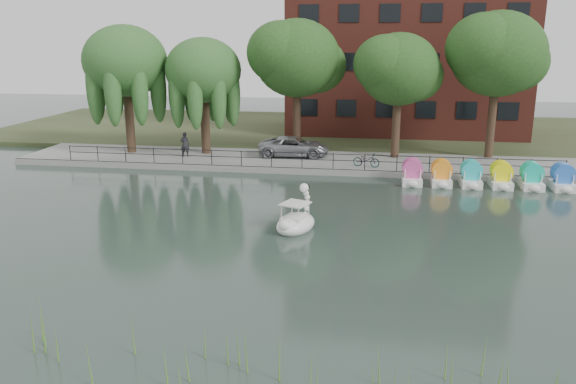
% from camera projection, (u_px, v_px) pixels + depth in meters
% --- Properties ---
extents(ground_plane, '(120.00, 120.00, 0.00)m').
position_uv_depth(ground_plane, '(262.00, 246.00, 23.63)').
color(ground_plane, '#3C4E49').
extents(promenade, '(40.00, 6.00, 0.40)m').
position_uv_depth(promenade, '(307.00, 162.00, 38.83)').
color(promenade, gray).
rests_on(promenade, ground_plane).
extents(kerb, '(40.00, 0.25, 0.40)m').
position_uv_depth(kerb, '(302.00, 171.00, 36.02)').
color(kerb, gray).
rests_on(kerb, ground_plane).
extents(land_strip, '(60.00, 22.00, 0.36)m').
position_uv_depth(land_strip, '(325.00, 130.00, 52.18)').
color(land_strip, '#47512D').
rests_on(land_strip, ground_plane).
extents(railing, '(32.00, 0.05, 1.00)m').
position_uv_depth(railing, '(302.00, 156.00, 35.96)').
color(railing, black).
rests_on(railing, promenade).
extents(apartment_building, '(20.00, 10.07, 18.00)m').
position_uv_depth(apartment_building, '(407.00, 27.00, 48.69)').
color(apartment_building, '#4C1E16').
rests_on(apartment_building, land_strip).
extents(willow_left, '(5.88, 5.88, 9.01)m').
position_uv_depth(willow_left, '(125.00, 61.00, 39.42)').
color(willow_left, '#473323').
rests_on(willow_left, promenade).
extents(willow_mid, '(5.32, 5.32, 8.15)m').
position_uv_depth(willow_mid, '(203.00, 71.00, 39.27)').
color(willow_mid, '#473323').
rests_on(willow_mid, promenade).
extents(broadleaf_center, '(6.00, 6.00, 9.25)m').
position_uv_depth(broadleaf_center, '(297.00, 59.00, 39.06)').
color(broadleaf_center, '#473323').
rests_on(broadleaf_center, promenade).
extents(broadleaf_right, '(5.40, 5.40, 8.32)m').
position_uv_depth(broadleaf_right, '(399.00, 70.00, 37.74)').
color(broadleaf_right, '#473323').
rests_on(broadleaf_right, promenade).
extents(broadleaf_far, '(6.30, 6.30, 9.71)m').
position_uv_depth(broadleaf_far, '(498.00, 55.00, 37.48)').
color(broadleaf_far, '#473323').
rests_on(broadleaf_far, promenade).
extents(minivan, '(3.08, 5.88, 1.58)m').
position_uv_depth(minivan, '(294.00, 145.00, 39.46)').
color(minivan, gray).
rests_on(minivan, promenade).
extents(bicycle, '(0.96, 1.81, 1.00)m').
position_uv_depth(bicycle, '(366.00, 159.00, 36.28)').
color(bicycle, gray).
rests_on(bicycle, promenade).
extents(pedestrian, '(0.77, 0.58, 1.98)m').
position_uv_depth(pedestrian, '(185.00, 143.00, 39.27)').
color(pedestrian, black).
rests_on(pedestrian, promenade).
extents(swan_boat, '(2.26, 2.76, 2.02)m').
position_uv_depth(swan_boat, '(296.00, 220.00, 25.57)').
color(swan_boat, white).
rests_on(swan_boat, ground_plane).
extents(pedal_boat_row, '(9.65, 1.70, 1.40)m').
position_uv_depth(pedal_boat_row, '(486.00, 177.00, 32.94)').
color(pedal_boat_row, white).
rests_on(pedal_boat_row, ground_plane).
extents(reed_bank, '(24.00, 2.40, 1.20)m').
position_uv_depth(reed_bank, '(266.00, 362.00, 14.13)').
color(reed_bank, '#669938').
rests_on(reed_bank, ground_plane).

